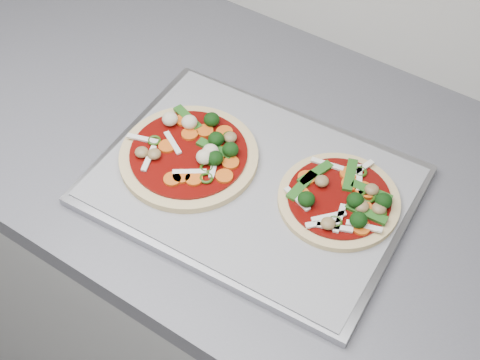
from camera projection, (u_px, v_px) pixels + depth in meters
The scene contains 5 objects.
base_cabinet at pixel (30, 178), 1.59m from camera, with size 3.60×0.60×0.86m, color beige.
baking_tray at pixel (252, 185), 0.95m from camera, with size 0.44×0.32×0.01m, color #94949A.
parchment at pixel (252, 182), 0.95m from camera, with size 0.42×0.30×0.00m, color #99999F.
pizza_left at pixel (191, 153), 0.97m from camera, with size 0.21×0.21×0.03m.
pizza_right at pixel (342, 199), 0.91m from camera, with size 0.17×0.17×0.03m.
Camera 1 is at (0.99, 0.73, 1.64)m, focal length 50.00 mm.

